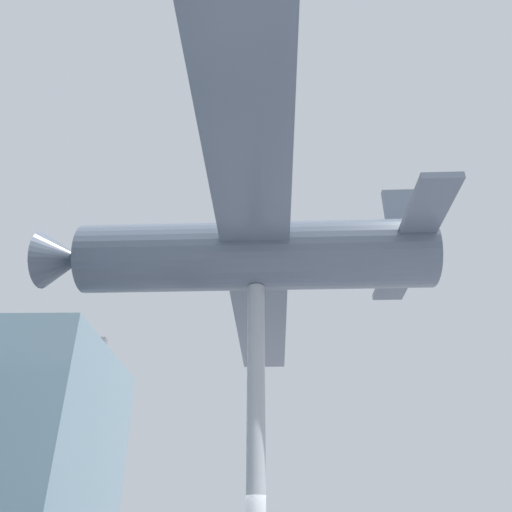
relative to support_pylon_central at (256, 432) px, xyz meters
name	(u,v)px	position (x,y,z in m)	size (l,w,h in m)	color
support_pylon_central	(256,432)	(0.00, 0.00, 0.00)	(0.46, 0.46, 7.78)	#999EA3
suspended_airplane	(247,256)	(0.01, 0.27, 4.90)	(21.11, 11.79, 3.21)	#4C5666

